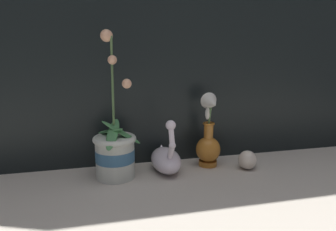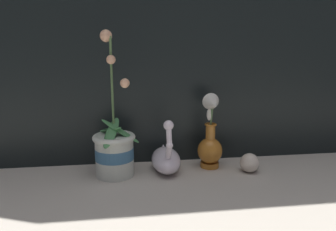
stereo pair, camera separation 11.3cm
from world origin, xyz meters
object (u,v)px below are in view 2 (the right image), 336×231
Objects in this scene: blue_vase at (211,141)px; orchid_potted_plant at (114,149)px; swan_figurine at (166,158)px; glass_sphere at (250,163)px.

orchid_potted_plant is at bearing -175.69° from blue_vase.
swan_figurine is 0.17m from blue_vase.
orchid_potted_plant is 0.19m from swan_figurine.
orchid_potted_plant reaches higher than blue_vase.
blue_vase is 0.16m from glass_sphere.
glass_sphere is (0.13, -0.06, -0.07)m from blue_vase.
orchid_potted_plant is 0.35m from blue_vase.
blue_vase reaches higher than swan_figurine.
swan_figurine is at bearing 170.03° from glass_sphere.
glass_sphere is (0.29, -0.05, -0.01)m from swan_figurine.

